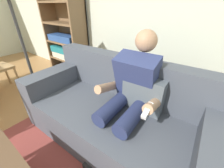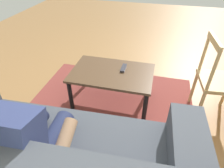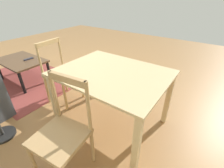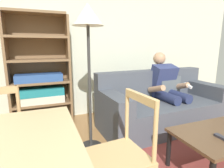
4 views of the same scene
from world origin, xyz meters
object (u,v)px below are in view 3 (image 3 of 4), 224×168
object	(u,v)px
tv_remote	(29,59)
coffee_table	(21,63)
dining_table	(112,81)
dining_chair_near_wall	(62,134)
dining_chair_facing_couch	(61,73)

from	to	relation	value
tv_remote	coffee_table	bearing A→B (deg)	-139.23
coffee_table	dining_table	distance (m)	2.09
tv_remote	dining_chair_near_wall	distance (m)	2.11
coffee_table	dining_chair_near_wall	size ratio (longest dim) A/B	0.99
tv_remote	dining_chair_near_wall	world-z (taller)	dining_chair_near_wall
dining_table	dining_chair_near_wall	distance (m)	0.77
dining_table	tv_remote	bearing A→B (deg)	-1.63
tv_remote	dining_chair_near_wall	xyz separation A→B (m)	(-1.96, 0.80, 0.01)
dining_chair_facing_couch	dining_chair_near_wall	bearing A→B (deg)	141.62
tv_remote	dining_chair_near_wall	bearing A→B (deg)	-21.92
coffee_table	tv_remote	size ratio (longest dim) A/B	5.55
tv_remote	dining_chair_facing_couch	xyz separation A→B (m)	(-1.02, 0.06, 0.02)
tv_remote	dining_chair_facing_couch	world-z (taller)	dining_chair_facing_couch
dining_table	dining_chair_near_wall	xyz separation A→B (m)	(0.00, 0.74, -0.19)
coffee_table	tv_remote	xyz separation A→B (m)	(-0.12, -0.10, 0.07)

